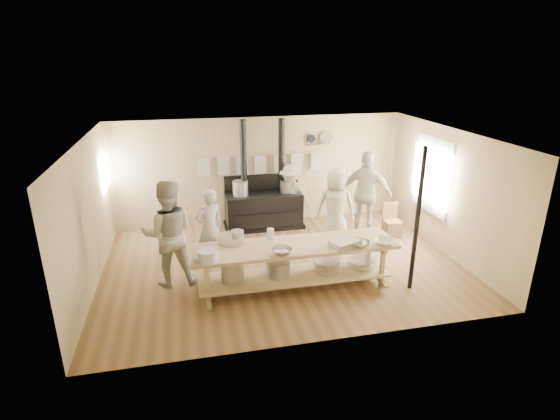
{
  "coord_description": "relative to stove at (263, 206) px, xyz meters",
  "views": [
    {
      "loc": [
        -1.75,
        -7.64,
        4.03
      ],
      "look_at": [
        -0.02,
        0.2,
        1.11
      ],
      "focal_mm": 28.0,
      "sensor_mm": 36.0,
      "label": 1
    }
  ],
  "objects": [
    {
      "name": "support_post",
      "position": [
        2.06,
        -3.47,
        0.78
      ],
      "size": [
        0.08,
        0.08,
        2.6
      ],
      "primitive_type": "cylinder",
      "color": "black",
      "rests_on": "ground"
    },
    {
      "name": "towel_rail",
      "position": [
        0.01,
        0.28,
        1.04
      ],
      "size": [
        3.0,
        0.04,
        0.47
      ],
      "color": "tan",
      "rests_on": "ground"
    },
    {
      "name": "left_opening",
      "position": [
        -3.44,
        -0.12,
        1.08
      ],
      "size": [
        0.0,
        0.9,
        0.9
      ],
      "color": "white",
      "rests_on": "ground"
    },
    {
      "name": "roasting_pan",
      "position": [
        0.85,
        -3.25,
        0.38
      ],
      "size": [
        0.59,
        0.5,
        0.11
      ],
      "primitive_type": "cube",
      "rotation": [
        0.0,
        0.0,
        0.41
      ],
      "color": "#B2B2B7",
      "rests_on": "prep_table"
    },
    {
      "name": "bowl_white_b",
      "position": [
        1.56,
        -3.35,
        0.38
      ],
      "size": [
        0.53,
        0.53,
        0.09
      ],
      "primitive_type": "imported",
      "rotation": [
        0.0,
        0.0,
        2.53
      ],
      "color": "white",
      "rests_on": "prep_table"
    },
    {
      "name": "cook_left",
      "position": [
        -2.14,
        -2.35,
        0.46
      ],
      "size": [
        0.96,
        0.75,
        1.96
      ],
      "primitive_type": "imported",
      "rotation": [
        0.0,
        0.0,
        3.14
      ],
      "color": "beige",
      "rests_on": "ground"
    },
    {
      "name": "chair",
      "position": [
        2.78,
        -1.22,
        -0.29
      ],
      "size": [
        0.37,
        0.37,
        0.78
      ],
      "rotation": [
        0.0,
        0.0,
        -0.02
      ],
      "color": "brown",
      "rests_on": "ground"
    },
    {
      "name": "cook_right",
      "position": [
        2.21,
        -0.96,
        0.46
      ],
      "size": [
        1.23,
        1.03,
        1.97
      ],
      "primitive_type": "imported",
      "rotation": [
        0.0,
        0.0,
        2.57
      ],
      "color": "beige",
      "rests_on": "ground"
    },
    {
      "name": "ground",
      "position": [
        0.01,
        -2.12,
        -0.52
      ],
      "size": [
        7.0,
        7.0,
        0.0
      ],
      "primitive_type": "plane",
      "color": "brown",
      "rests_on": "ground"
    },
    {
      "name": "mixing_bowl_large",
      "position": [
        -1.07,
        -2.69,
        0.4
      ],
      "size": [
        0.56,
        0.56,
        0.14
      ],
      "primitive_type": "cylinder",
      "rotation": [
        0.0,
        0.0,
        0.33
      ],
      "color": "silver",
      "rests_on": "prep_table"
    },
    {
      "name": "bowl_white_a",
      "position": [
        -1.52,
        -3.31,
        0.38
      ],
      "size": [
        0.52,
        0.52,
        0.1
      ],
      "primitive_type": "imported",
      "rotation": [
        0.0,
        0.0,
        -0.37
      ],
      "color": "white",
      "rests_on": "prep_table"
    },
    {
      "name": "cook_center",
      "position": [
        1.35,
        -1.35,
        0.34
      ],
      "size": [
        0.97,
        0.78,
        1.72
      ],
      "primitive_type": "imported",
      "rotation": [
        0.0,
        0.0,
        2.82
      ],
      "color": "beige",
      "rests_on": "ground"
    },
    {
      "name": "bowl_steel_b",
      "position": [
        1.08,
        -3.35,
        0.38
      ],
      "size": [
        0.46,
        0.46,
        0.11
      ],
      "primitive_type": "imported",
      "rotation": [
        0.0,
        0.0,
        3.56
      ],
      "color": "silver",
      "rests_on": "prep_table"
    },
    {
      "name": "stove",
      "position": [
        0.0,
        0.0,
        0.0
      ],
      "size": [
        1.9,
        0.75,
        2.6
      ],
      "color": "black",
      "rests_on": "ground"
    },
    {
      "name": "cook_by_window",
      "position": [
        0.65,
        -0.17,
        0.26
      ],
      "size": [
        1.15,
        1.1,
        1.57
      ],
      "primitive_type": "imported",
      "rotation": [
        0.0,
        0.0,
        -0.71
      ],
      "color": "beige",
      "rests_on": "ground"
    },
    {
      "name": "prep_table",
      "position": [
        -0.0,
        -3.02,
        -0.0
      ],
      "size": [
        3.6,
        0.9,
        0.85
      ],
      "color": "tan",
      "rests_on": "ground"
    },
    {
      "name": "cook_far_left",
      "position": [
        -1.39,
        -1.79,
        0.28
      ],
      "size": [
        0.69,
        0.59,
        1.59
      ],
      "primitive_type": "imported",
      "rotation": [
        0.0,
        0.0,
        3.57
      ],
      "color": "beige",
      "rests_on": "ground"
    },
    {
      "name": "room_shell",
      "position": [
        0.01,
        -2.12,
        1.1
      ],
      "size": [
        7.0,
        7.0,
        7.0
      ],
      "color": "tan",
      "rests_on": "ground"
    },
    {
      "name": "bucket_galv",
      "position": [
        -0.95,
        -2.69,
        0.44
      ],
      "size": [
        0.29,
        0.29,
        0.21
      ],
      "primitive_type": "cylinder",
      "rotation": [
        0.0,
        0.0,
        -0.28
      ],
      "color": "gray",
      "rests_on": "prep_table"
    },
    {
      "name": "bowl_steel_a",
      "position": [
        -0.3,
        -3.35,
        0.38
      ],
      "size": [
        0.49,
        0.49,
        0.11
      ],
      "primitive_type": "imported",
      "rotation": [
        0.0,
        0.0,
        0.66
      ],
      "color": "silver",
      "rests_on": "prep_table"
    },
    {
      "name": "back_wall_shelf",
      "position": [
        1.47,
        0.32,
        1.48
      ],
      "size": [
        0.63,
        0.14,
        0.32
      ],
      "color": "tan",
      "rests_on": "ground"
    },
    {
      "name": "window_right",
      "position": [
        3.48,
        -1.52,
        0.98
      ],
      "size": [
        0.09,
        1.5,
        1.65
      ],
      "color": "beige",
      "rests_on": "ground"
    },
    {
      "name": "deep_bowl_enamel",
      "position": [
        -1.51,
        -3.35,
        0.43
      ],
      "size": [
        0.4,
        0.4,
        0.2
      ],
      "primitive_type": "cylinder",
      "rotation": [
        0.0,
        0.0,
        0.33
      ],
      "color": "white",
      "rests_on": "prep_table"
    },
    {
      "name": "pitcher",
      "position": [
        -0.36,
        -2.69,
        0.43
      ],
      "size": [
        0.14,
        0.14,
        0.2
      ],
      "primitive_type": "cylinder",
      "rotation": [
        0.0,
        0.0,
        -0.07
      ],
      "color": "white",
      "rests_on": "prep_table"
    }
  ]
}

